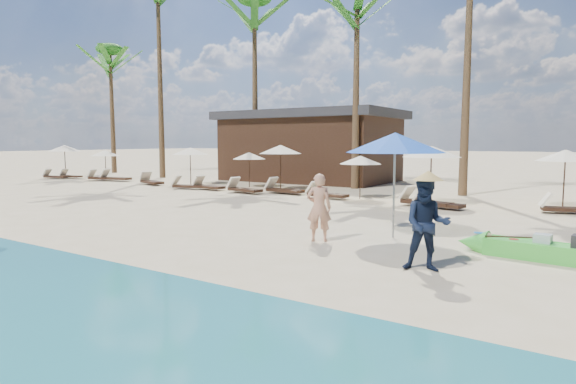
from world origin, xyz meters
The scene contains 32 objects.
ground centered at (0.00, 0.00, 0.00)m, with size 240.00×240.00×0.00m, color beige.
wet_sand_strip centered at (0.00, -5.00, 0.00)m, with size 240.00×4.50×0.01m, color tan.
green_canoe centered at (6.84, 2.47, 0.20)m, with size 4.71×0.91×0.60m.
tourist centered at (1.68, 1.62, 0.83)m, with size 0.61×0.40×1.67m, color tan.
vendor_green centered at (4.72, 0.36, 0.89)m, with size 0.87×0.68×1.78m, color #141E37.
blue_umbrella centered at (3.04, 3.07, 2.41)m, with size 2.47×2.47×2.66m.
resort_parasol_0 centered at (-23.57, 10.74, 1.98)m, with size 2.13×2.13×2.20m.
lounger_0_left centered at (-22.74, 9.40, 0.19)m, with size 1.74×0.92×0.57m.
lounger_0_right centered at (-22.26, 10.23, 0.18)m, with size 1.67×0.73×0.55m.
resort_parasol_1 centered at (-19.62, 11.08, 1.69)m, with size 1.82×1.82×1.88m.
lounger_1_left centered at (-19.00, 10.19, 0.20)m, with size 1.88×0.99×0.61m.
lounger_1_right centered at (-17.87, 10.39, 0.22)m, with size 2.07×1.06×0.67m.
resort_parasol_2 centered at (-12.24, 11.32, 1.90)m, with size 2.05×2.05×2.11m.
lounger_2_left centered at (-13.95, 9.90, 0.22)m, with size 2.02×1.10×0.66m.
resort_parasol_3 centered at (-8.39, 11.80, 1.68)m, with size 1.81×1.81×1.87m.
lounger_3_left centered at (-10.38, 9.22, 0.21)m, with size 1.92×1.14×0.63m.
lounger_3_right centered at (-9.31, 9.53, 0.21)m, with size 1.90×0.73×0.63m.
resort_parasol_4 centered at (-6.20, 11.55, 2.05)m, with size 2.20×2.20×2.27m.
lounger_4_left centered at (-6.83, 9.31, 0.22)m, with size 1.98×0.85×0.65m.
lounger_4_right centered at (-5.08, 10.08, 0.22)m, with size 2.02×0.75×0.67m.
resort_parasol_5 centered at (-1.20, 10.24, 1.66)m, with size 1.79×1.79×1.84m.
lounger_5_left centered at (-2.51, 9.54, 0.21)m, with size 1.92×0.68×0.64m.
resort_parasol_6 centered at (1.90, 9.96, 2.05)m, with size 2.21×2.21×2.28m.
lounger_6_left centered at (1.86, 9.20, 0.23)m, with size 2.09×1.06×0.68m.
lounger_6_right centered at (2.38, 9.09, 0.21)m, with size 1.95×0.99×0.63m.
resort_parasol_7 centered at (6.28, 11.56, 1.94)m, with size 2.09×2.09×2.15m.
lounger_7_left centered at (6.45, 10.18, 0.21)m, with size 1.90×1.02×0.62m.
palm_0 centered at (-24.62, 15.48, 8.11)m, with size 2.08×2.08×9.90m.
palm_1 centered at (-17.59, 14.06, 10.82)m, with size 2.08×2.08×13.60m.
palm_2 centered at (-10.45, 15.08, 9.18)m, with size 2.08×2.08×11.33m.
palm_3 centered at (-3.36, 14.27, 8.58)m, with size 2.08×2.08×10.52m.
pavilion_west centered at (-8.00, 17.50, 2.19)m, with size 10.80×6.60×4.30m.
Camera 1 is at (7.43, -8.52, 2.44)m, focal length 30.00 mm.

